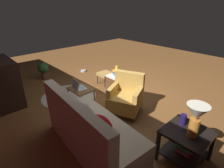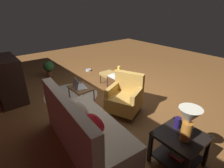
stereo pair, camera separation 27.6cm
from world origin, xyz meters
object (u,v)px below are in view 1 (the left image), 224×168
at_px(tv_remote, 117,73).
at_px(television, 1,79).
at_px(side_table, 186,141).
at_px(book_stack_shelf, 184,148).
at_px(armchair, 126,97).
at_px(pet_bowl_steel, 83,71).
at_px(laptop_desk, 81,91).
at_px(book_stack_hamper, 117,73).
at_px(tv_cabinet, 3,81).
at_px(couch, 91,131).
at_px(table_lamp, 196,116).
at_px(ottoman, 105,74).
at_px(yellow_mug, 117,68).
at_px(small_vase, 183,120).
at_px(potted_plant, 43,69).
at_px(wicker_hamper, 117,83).
at_px(laptop, 79,87).

bearing_deg(tv_remote, television, 48.03).
distance_m(side_table, book_stack_shelf, 0.14).
relative_size(armchair, side_table, 1.39).
height_order(armchair, pet_bowl_steel, armchair).
relative_size(laptop_desk, pet_bowl_steel, 2.80).
relative_size(television, book_stack_hamper, 2.65).
xyz_separation_m(armchair, tv_cabinet, (2.22, 1.88, 0.22)).
height_order(couch, table_lamp, table_lamp).
distance_m(couch, table_lamp, 1.62).
relative_size(television, pet_bowl_steel, 3.20).
bearing_deg(table_lamp, ottoman, -19.04).
xyz_separation_m(tv_cabinet, yellow_mug, (-1.34, -2.46, 0.09)).
xyz_separation_m(book_stack_shelf, tv_remote, (2.51, -1.00, 0.27)).
relative_size(armchair, small_vase, 5.18).
xyz_separation_m(book_stack_shelf, pet_bowl_steel, (4.39, -1.16, -0.20)).
bearing_deg(television, yellow_mug, -118.34).
xyz_separation_m(side_table, small_vase, (0.14, -0.10, 0.27)).
bearing_deg(potted_plant, small_vase, -176.58).
bearing_deg(book_stack_hamper, laptop_desk, 90.34).
distance_m(television, ottoman, 2.68).
xyz_separation_m(wicker_hamper, ottoman, (0.61, -0.10, 0.07)).
height_order(table_lamp, tv_cabinet, tv_cabinet).
bearing_deg(armchair, yellow_mug, -33.18).
relative_size(tv_cabinet, yellow_mug, 11.00).
distance_m(table_lamp, television, 4.16).
xyz_separation_m(tv_cabinet, wicker_hamper, (-1.38, -2.42, -0.35)).
bearing_deg(yellow_mug, ottoman, -6.67).
xyz_separation_m(side_table, book_stack_shelf, (0.00, -0.00, -0.14)).
bearing_deg(wicker_hamper, potted_plant, 25.80).
height_order(tv_cabinet, potted_plant, tv_cabinet).
relative_size(couch, potted_plant, 3.57).
bearing_deg(pet_bowl_steel, television, 102.39).
distance_m(tv_cabinet, pet_bowl_steel, 2.78).
xyz_separation_m(small_vase, pet_bowl_steel, (4.25, -1.06, -0.61)).
bearing_deg(tv_remote, small_vase, 144.23).
height_order(wicker_hamper, pet_bowl_steel, wicker_hamper).
height_order(book_stack_shelf, tv_cabinet, tv_cabinet).
bearing_deg(tv_cabinet, couch, -166.35).
bearing_deg(wicker_hamper, table_lamp, 158.73).
xyz_separation_m(book_stack_shelf, book_stack_hamper, (2.42, -0.92, 0.34)).
bearing_deg(side_table, laptop_desk, 6.02).
xyz_separation_m(couch, book_stack_shelf, (-1.20, -0.87, -0.11)).
bearing_deg(wicker_hamper, book_stack_shelf, 159.11).
relative_size(book_stack_hamper, potted_plant, 0.44).
xyz_separation_m(armchair, table_lamp, (-1.66, 0.43, 0.52)).
xyz_separation_m(tv_cabinet, book_stack_hamper, (-1.38, -2.42, -0.03)).
bearing_deg(television, laptop, -138.32).
height_order(couch, tv_remote, couch).
bearing_deg(couch, tv_cabinet, 13.65).
height_order(laptop, ottoman, laptop).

